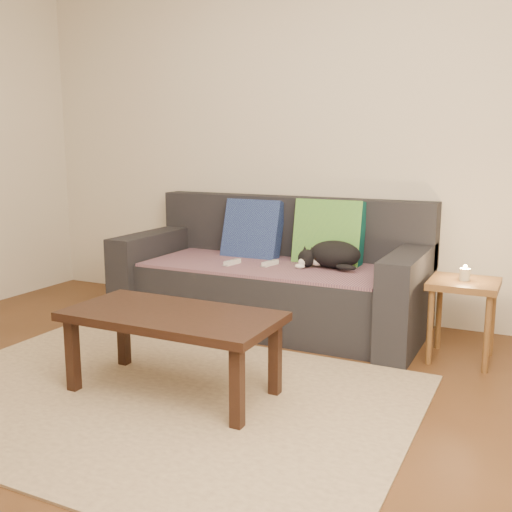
# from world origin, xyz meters

# --- Properties ---
(ground) EXTENTS (4.50, 4.50, 0.00)m
(ground) POSITION_xyz_m (0.00, 0.00, 0.00)
(ground) COLOR brown
(ground) RESTS_ON ground
(back_wall) EXTENTS (4.50, 0.04, 2.60)m
(back_wall) POSITION_xyz_m (0.00, 2.00, 1.30)
(back_wall) COLOR beige
(back_wall) RESTS_ON ground
(sofa) EXTENTS (2.10, 0.94, 0.87)m
(sofa) POSITION_xyz_m (0.00, 1.57, 0.31)
(sofa) COLOR #232328
(sofa) RESTS_ON ground
(throw_blanket) EXTENTS (1.66, 0.74, 0.02)m
(throw_blanket) POSITION_xyz_m (0.00, 1.48, 0.43)
(throw_blanket) COLOR #3A2444
(throw_blanket) RESTS_ON sofa
(cushion_navy) EXTENTS (0.43, 0.23, 0.44)m
(cushion_navy) POSITION_xyz_m (-0.24, 1.74, 0.63)
(cushion_navy) COLOR #131951
(cushion_navy) RESTS_ON throw_blanket
(cushion_green) EXTENTS (0.48, 0.21, 0.49)m
(cushion_green) POSITION_xyz_m (0.34, 1.74, 0.63)
(cushion_green) COLOR #0B4643
(cushion_green) RESTS_ON throw_blanket
(cat) EXTENTS (0.44, 0.33, 0.18)m
(cat) POSITION_xyz_m (0.43, 1.57, 0.53)
(cat) COLOR black
(cat) RESTS_ON throw_blanket
(wii_remote_a) EXTENTS (0.06, 0.15, 0.03)m
(wii_remote_a) POSITION_xyz_m (-0.21, 1.38, 0.46)
(wii_remote_a) COLOR white
(wii_remote_a) RESTS_ON throw_blanket
(wii_remote_b) EXTENTS (0.07, 0.15, 0.03)m
(wii_remote_b) POSITION_xyz_m (0.03, 1.46, 0.46)
(wii_remote_b) COLOR white
(wii_remote_b) RESTS_ON throw_blanket
(side_table) EXTENTS (0.38, 0.38, 0.48)m
(side_table) POSITION_xyz_m (1.29, 1.39, 0.39)
(side_table) COLOR brown
(side_table) RESTS_ON ground
(candle) EXTENTS (0.06, 0.06, 0.09)m
(candle) POSITION_xyz_m (1.29, 1.39, 0.52)
(candle) COLOR beige
(candle) RESTS_ON side_table
(rug) EXTENTS (2.50, 1.80, 0.01)m
(rug) POSITION_xyz_m (0.00, 0.15, 0.01)
(rug) COLOR tan
(rug) RESTS_ON ground
(coffee_table) EXTENTS (1.07, 0.54, 0.43)m
(coffee_table) POSITION_xyz_m (0.05, 0.24, 0.37)
(coffee_table) COLOR black
(coffee_table) RESTS_ON rug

